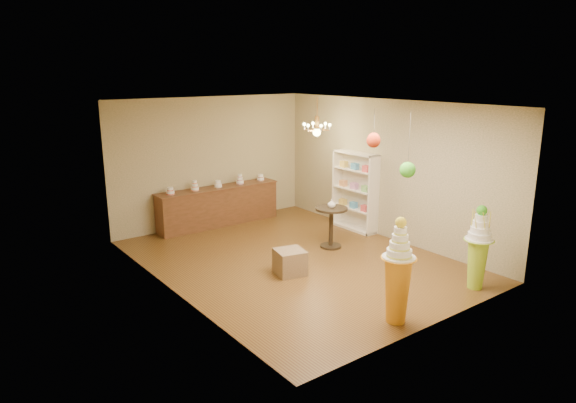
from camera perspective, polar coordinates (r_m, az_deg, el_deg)
floor at (r=10.02m, az=0.82°, el=-6.56°), size 6.50×6.50×0.00m
ceiling at (r=9.38m, az=0.89°, el=10.83°), size 6.50×6.50×0.00m
wall_back at (r=12.27m, az=-8.51°, el=4.46°), size 5.00×0.04×3.00m
wall_front at (r=7.38m, az=16.53°, el=-2.63°), size 5.00×0.04×3.00m
wall_left at (r=8.34m, az=-12.86°, el=-0.45°), size 0.04×6.50×3.00m
wall_right at (r=11.26m, az=10.98°, el=3.47°), size 0.04×6.50×3.00m
pedestal_green at (r=9.16m, az=20.34°, el=-5.40°), size 0.47×0.47×1.45m
pedestal_orange at (r=7.64m, az=12.08°, el=-8.60°), size 0.58×0.58×1.60m
burlap_riser at (r=9.31m, az=0.22°, el=-6.74°), size 0.60×0.60×0.45m
sideboard at (r=12.25m, az=-7.71°, el=-0.43°), size 3.04×0.54×1.16m
shelving_unit at (r=11.81m, az=7.45°, el=1.15°), size 0.33×1.20×1.80m
round_table at (r=10.62m, az=4.82°, el=-2.26°), size 0.81×0.81×0.85m
vase at (r=10.51m, az=4.87°, el=-0.23°), size 0.17×0.17×0.17m
pom_red_left at (r=8.28m, az=9.49°, el=6.89°), size 0.20×0.20×0.57m
pom_green_mid at (r=8.34m, az=13.14°, el=3.45°), size 0.25×0.25×1.07m
pom_red_right at (r=7.78m, az=9.48°, el=6.68°), size 0.21×0.21×0.54m
chandelier at (r=11.46m, az=3.22°, el=7.95°), size 0.74×0.74×0.85m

